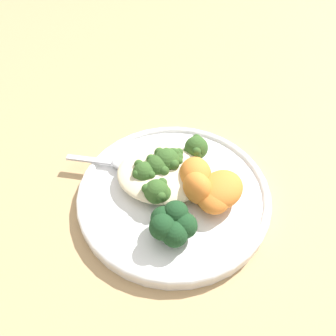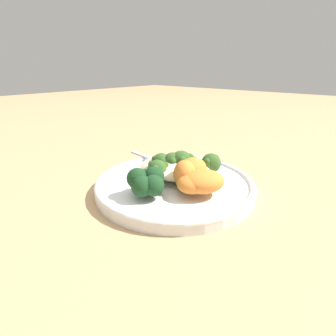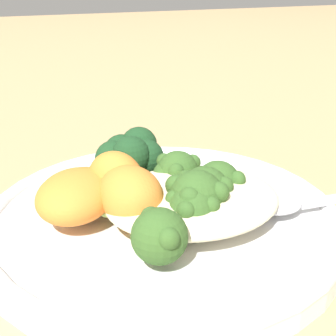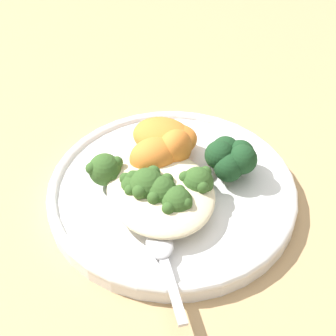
{
  "view_description": "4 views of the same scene",
  "coord_description": "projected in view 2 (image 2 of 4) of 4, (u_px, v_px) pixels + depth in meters",
  "views": [
    {
      "loc": [
        -0.01,
        -0.3,
        0.39
      ],
      "look_at": [
        -0.03,
        0.01,
        0.05
      ],
      "focal_mm": 35.0,
      "sensor_mm": 36.0,
      "label": 1
    },
    {
      "loc": [
        0.25,
        -0.34,
        0.21
      ],
      "look_at": [
        -0.03,
        -0.01,
        0.04
      ],
      "focal_mm": 28.0,
      "sensor_mm": 36.0,
      "label": 2
    },
    {
      "loc": [
        0.11,
        0.29,
        0.19
      ],
      "look_at": [
        -0.03,
        -0.03,
        0.05
      ],
      "focal_mm": 50.0,
      "sensor_mm": 36.0,
      "label": 3
    },
    {
      "loc": [
        -0.43,
        0.14,
        0.46
      ],
      "look_at": [
        -0.01,
        -0.01,
        0.04
      ],
      "focal_mm": 60.0,
      "sensor_mm": 36.0,
      "label": 4
    }
  ],
  "objects": [
    {
      "name": "broccoli_stalk_0",
      "position": [
        207.0,
        166.0,
        0.47
      ],
      "size": [
        0.04,
        0.11,
        0.04
      ],
      "rotation": [
        0.0,
        0.0,
        1.55
      ],
      "color": "#8EB25B",
      "rests_on": "plate"
    },
    {
      "name": "broccoli_stalk_7",
      "position": [
        171.0,
        175.0,
        0.44
      ],
      "size": [
        0.08,
        0.06,
        0.03
      ],
      "rotation": [
        0.0,
        0.0,
        3.61
      ],
      "color": "#8EB25B",
      "rests_on": "plate"
    },
    {
      "name": "kale_tuft",
      "position": [
        146.0,
        181.0,
        0.4
      ],
      "size": [
        0.06,
        0.06,
        0.04
      ],
      "color": "#193D1E",
      "rests_on": "plate"
    },
    {
      "name": "sweet_potato_chunk_1",
      "position": [
        194.0,
        182.0,
        0.41
      ],
      "size": [
        0.05,
        0.06,
        0.03
      ],
      "primitive_type": "ellipsoid",
      "rotation": [
        0.0,
        0.0,
        1.57
      ],
      "color": "orange",
      "rests_on": "plate"
    },
    {
      "name": "sweet_potato_chunk_2",
      "position": [
        192.0,
        170.0,
        0.44
      ],
      "size": [
        0.05,
        0.06,
        0.04
      ],
      "primitive_type": "ellipsoid",
      "rotation": [
        0.0,
        0.0,
        1.68
      ],
      "color": "orange",
      "rests_on": "plate"
    },
    {
      "name": "broccoli_stalk_6",
      "position": [
        162.0,
        171.0,
        0.45
      ],
      "size": [
        0.09,
        0.05,
        0.03
      ],
      "rotation": [
        0.0,
        0.0,
        3.53
      ],
      "color": "#8EB25B",
      "rests_on": "plate"
    },
    {
      "name": "broccoli_stalk_3",
      "position": [
        182.0,
        162.0,
        0.48
      ],
      "size": [
        0.08,
        0.06,
        0.04
      ],
      "rotation": [
        0.0,
        0.0,
        2.48
      ],
      "color": "#8EB25B",
      "rests_on": "plate"
    },
    {
      "name": "broccoli_stalk_5",
      "position": [
        168.0,
        166.0,
        0.48
      ],
      "size": [
        0.11,
        0.04,
        0.03
      ],
      "rotation": [
        0.0,
        0.0,
        2.96
      ],
      "color": "#8EB25B",
      "rests_on": "plate"
    },
    {
      "name": "sweet_potato_chunk_3",
      "position": [
        185.0,
        174.0,
        0.42
      ],
      "size": [
        0.06,
        0.06,
        0.05
      ],
      "primitive_type": "ellipsoid",
      "rotation": [
        0.0,
        0.0,
        5.36
      ],
      "color": "orange",
      "rests_on": "plate"
    },
    {
      "name": "sweet_potato_chunk_0",
      "position": [
        202.0,
        181.0,
        0.41
      ],
      "size": [
        0.09,
        0.09,
        0.04
      ],
      "primitive_type": "ellipsoid",
      "rotation": [
        0.0,
        0.0,
        4.07
      ],
      "color": "orange",
      "rests_on": "plate"
    },
    {
      "name": "plate",
      "position": [
        175.0,
        184.0,
        0.46
      ],
      "size": [
        0.28,
        0.28,
        0.02
      ],
      "color": "white",
      "rests_on": "ground_plane"
    },
    {
      "name": "ground_plane",
      "position": [
        186.0,
        191.0,
        0.46
      ],
      "size": [
        4.0,
        4.0,
        0.0
      ],
      "primitive_type": "plane",
      "color": "tan"
    },
    {
      "name": "spoon",
      "position": [
        155.0,
        159.0,
        0.54
      ],
      "size": [
        0.11,
        0.03,
        0.01
      ],
      "rotation": [
        0.0,
        0.0,
        3.04
      ],
      "color": "#B7B7BC",
      "rests_on": "plate"
    },
    {
      "name": "quinoa_mound",
      "position": [
        175.0,
        167.0,
        0.48
      ],
      "size": [
        0.13,
        0.11,
        0.02
      ],
      "primitive_type": "ellipsoid",
      "color": "beige",
      "rests_on": "plate"
    },
    {
      "name": "broccoli_stalk_1",
      "position": [
        202.0,
        170.0,
        0.47
      ],
      "size": [
        0.03,
        0.1,
        0.03
      ],
      "rotation": [
        0.0,
        0.0,
        1.58
      ],
      "color": "#8EB25B",
      "rests_on": "plate"
    },
    {
      "name": "broccoli_stalk_2",
      "position": [
        188.0,
        166.0,
        0.48
      ],
      "size": [
        0.06,
        0.07,
        0.03
      ],
      "rotation": [
        0.0,
        0.0,
        2.26
      ],
      "color": "#8EB25B",
      "rests_on": "plate"
    },
    {
      "name": "broccoli_stalk_4",
      "position": [
        175.0,
        165.0,
        0.48
      ],
      "size": [
        0.1,
        0.06,
        0.04
      ],
      "rotation": [
        0.0,
        0.0,
        2.76
      ],
      "color": "#8EB25B",
      "rests_on": "plate"
    }
  ]
}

